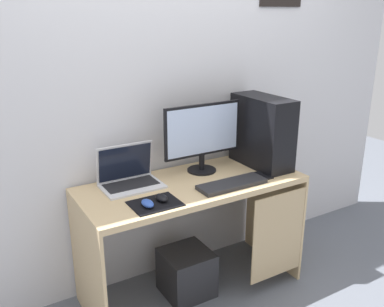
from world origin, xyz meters
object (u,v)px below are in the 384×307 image
cell_phone (262,175)px  monitor (203,135)px  keyboard (232,184)px  mouse_right (148,203)px  subwoofer (186,272)px  laptop (130,177)px  pc_tower (262,132)px  mouse_left (162,198)px

cell_phone → monitor: bearing=136.2°
monitor → keyboard: 0.37m
keyboard → mouse_right: size_ratio=4.38×
mouse_right → subwoofer: (0.32, 0.16, -0.62)m
keyboard → cell_phone: size_ratio=3.23×
keyboard → monitor: bearing=94.3°
cell_phone → mouse_right: bearing=-177.6°
laptop → keyboard: laptop is taller
mouse_right → cell_phone: bearing=2.4°
laptop → subwoofer: bearing=-29.2°
cell_phone → subwoofer: cell_phone is taller
mouse_right → subwoofer: size_ratio=0.33×
cell_phone → pc_tower: bearing=54.2°
pc_tower → keyboard: pc_tower is taller
pc_tower → mouse_left: size_ratio=4.75×
laptop → subwoofer: 0.73m
laptop → monitor: bearing=-2.9°
pc_tower → monitor: size_ratio=0.86×
keyboard → cell_phone: 0.25m
monitor → mouse_right: (-0.52, -0.29, -0.22)m
mouse_left → cell_phone: 0.70m
monitor → pc_tower: bearing=-13.2°
monitor → cell_phone: size_ratio=4.08×
keyboard → subwoofer: size_ratio=1.43×
pc_tower → mouse_left: 0.86m
keyboard → cell_phone: (0.25, 0.03, -0.01)m
subwoofer → monitor: bearing=34.4°
pc_tower → subwoofer: pc_tower is taller
pc_tower → monitor: 0.41m
keyboard → mouse_right: mouse_right is taller
mouse_left → cell_phone: (0.70, 0.01, -0.02)m
monitor → cell_phone: (0.27, -0.26, -0.23)m
pc_tower → laptop: pc_tower is taller
laptop → mouse_left: bearing=-78.6°
mouse_left → mouse_right: size_ratio=1.00×
pc_tower → monitor: (-0.39, 0.09, 0.01)m
mouse_left → subwoofer: (0.23, 0.13, -0.62)m
monitor → laptop: size_ratio=1.54×
laptop → mouse_right: 0.32m
laptop → mouse_right: bearing=-96.4°
monitor → keyboard: monitor is taller
laptop → keyboard: size_ratio=0.82×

